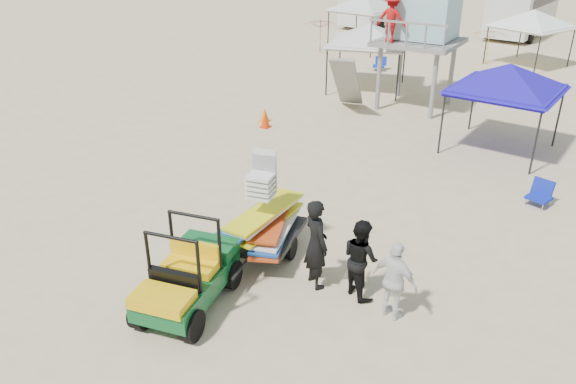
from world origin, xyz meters
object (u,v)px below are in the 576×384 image
Objects in this scene: man_left at (316,244)px; canopy_blue at (510,68)px; surf_trailer at (265,219)px; utility_cart at (184,270)px; lifeguard_tower at (421,15)px.

man_left is 0.60× the size of canopy_blue.
canopy_blue is (1.98, 9.14, 1.72)m from surf_trailer.
utility_cart is 0.54× the size of lifeguard_tower.
surf_trailer is 1.34× the size of man_left.
man_left is 0.41× the size of lifeguard_tower.
utility_cart is at bearing -81.11° from lifeguard_tower.
canopy_blue reaches higher than surf_trailer.
utility_cart is 1.33× the size of man_left.
surf_trailer is 0.54× the size of lifeguard_tower.
surf_trailer is (0.00, 2.33, 0.05)m from utility_cart.
utility_cart is at bearing 81.26° from man_left.
canopy_blue reaches higher than man_left.
man_left reaches higher than utility_cart.
surf_trailer is at bearing -102.20° from canopy_blue.
canopy_blue is (1.98, 11.47, 1.78)m from utility_cart.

